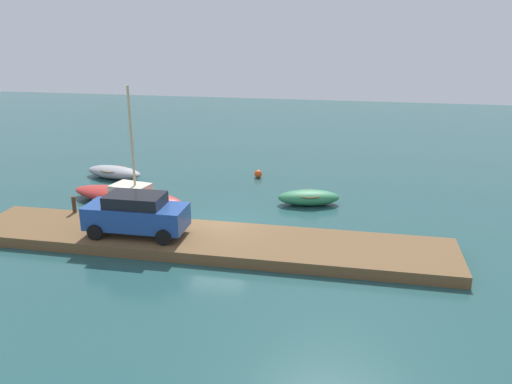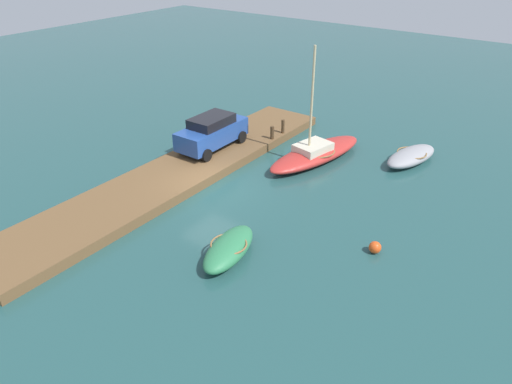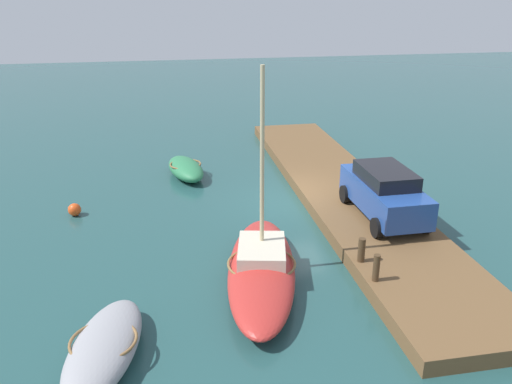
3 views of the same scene
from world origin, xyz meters
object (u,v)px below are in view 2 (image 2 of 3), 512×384
(parked_car, at_px, (212,132))
(mooring_post_west, at_px, (283,126))
(marker_buoy, at_px, (375,247))
(rowboat_grey, at_px, (411,156))
(mooring_post_mid_west, at_px, (272,133))
(rowboat_green, at_px, (229,248))
(sailboat_red, at_px, (316,153))

(parked_car, bearing_deg, mooring_post_west, 153.94)
(parked_car, xyz_separation_m, marker_buoy, (3.03, 10.57, -1.12))
(rowboat_grey, bearing_deg, parked_car, -46.12)
(rowboat_grey, relative_size, mooring_post_mid_west, 5.39)
(rowboat_grey, height_order, mooring_post_west, mooring_post_west)
(mooring_post_west, relative_size, mooring_post_mid_west, 1.07)
(rowboat_green, relative_size, rowboat_grey, 0.86)
(marker_buoy, bearing_deg, mooring_post_west, -128.55)
(rowboat_green, distance_m, mooring_post_west, 11.31)
(rowboat_grey, xyz_separation_m, mooring_post_mid_west, (2.53, -6.97, 0.45))
(mooring_post_mid_west, bearing_deg, marker_buoy, 56.03)
(sailboat_red, xyz_separation_m, parked_car, (2.66, -4.73, 0.91))
(rowboat_grey, distance_m, mooring_post_mid_west, 7.42)
(rowboat_green, bearing_deg, parked_car, -147.82)
(mooring_post_west, xyz_separation_m, marker_buoy, (6.94, 8.71, -0.60))
(rowboat_green, distance_m, mooring_post_mid_west, 10.33)
(rowboat_green, bearing_deg, mooring_post_mid_west, -166.56)
(mooring_post_west, bearing_deg, parked_car, -25.39)
(sailboat_red, relative_size, rowboat_grey, 1.72)
(rowboat_green, xyz_separation_m, parked_car, (-6.46, -6.34, 0.97))
(rowboat_grey, relative_size, marker_buoy, 8.29)
(sailboat_red, distance_m, mooring_post_mid_west, 2.90)
(rowboat_grey, distance_m, mooring_post_west, 7.13)
(mooring_post_west, bearing_deg, rowboat_green, 23.33)
(marker_buoy, bearing_deg, sailboat_red, -134.26)
(mooring_post_west, height_order, parked_car, parked_car)
(parked_car, bearing_deg, rowboat_green, 43.77)
(marker_buoy, bearing_deg, rowboat_green, -50.96)
(rowboat_grey, relative_size, mooring_post_west, 5.03)
(mooring_post_west, bearing_deg, sailboat_red, 66.40)
(mooring_post_west, height_order, mooring_post_mid_west, mooring_post_west)
(rowboat_grey, height_order, mooring_post_mid_west, mooring_post_mid_west)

